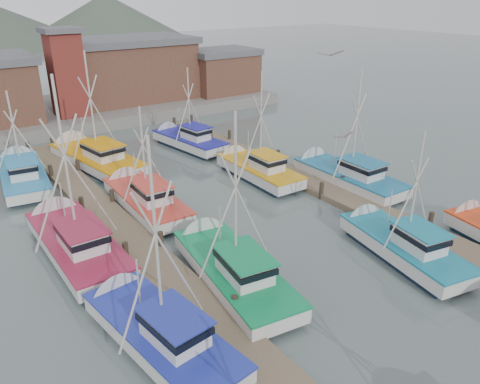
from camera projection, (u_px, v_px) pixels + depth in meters
ground at (306, 257)px, 24.91m from camera, size 260.00×260.00×0.00m
dock_left at (152, 261)px, 24.13m from camera, size 2.30×46.00×1.50m
dock_right at (342, 197)px, 31.57m from camera, size 2.30×46.00×1.50m
quay at (80, 111)px, 52.32m from camera, size 44.00×16.00×1.20m
shed_center at (127, 68)px, 53.87m from camera, size 14.84×9.54×6.90m
shed_right at (221, 70)px, 57.81m from camera, size 8.48×6.36×5.20m
lookout_tower at (66, 72)px, 46.29m from camera, size 3.60×3.60×8.50m
boat_4 at (229, 267)px, 22.79m from camera, size 4.10×9.57×9.36m
boat_5 at (397, 243)px, 24.93m from camera, size 4.06×8.67×7.67m
boat_6 at (155, 329)px, 18.61m from camera, size 3.84×8.84×9.54m
boat_8 at (143, 198)px, 30.31m from camera, size 3.12×9.00×7.56m
boat_9 at (255, 169)px, 35.21m from camera, size 3.45×8.48×8.64m
boat_10 at (74, 240)px, 25.18m from camera, size 4.30×9.78×10.49m
boat_11 at (343, 175)px, 34.10m from camera, size 3.74×9.40×9.10m
boat_12 at (93, 157)px, 37.69m from camera, size 4.80×10.84×10.02m
boat_13 at (186, 140)px, 41.90m from camera, size 3.66×8.69×7.79m
boat_14 at (22, 174)px, 34.27m from camera, size 3.96×9.57×7.69m
gull_near at (331, 54)px, 20.73m from camera, size 1.55×0.62×0.24m
gull_far at (343, 136)px, 25.14m from camera, size 1.55×0.63×0.24m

